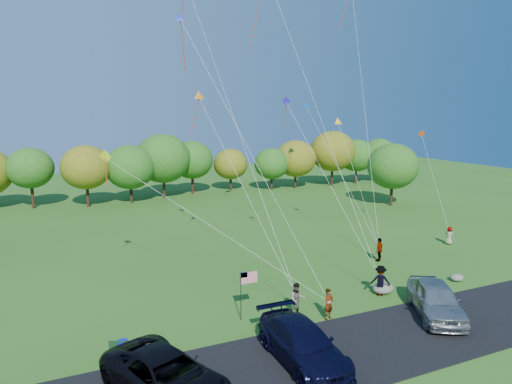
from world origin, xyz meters
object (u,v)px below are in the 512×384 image
(flyer_c, at_px, (380,281))
(trash_barrel, at_px, (123,349))
(flyer_d, at_px, (379,250))
(flyer_b, at_px, (297,299))
(minivan_navy, at_px, (303,344))
(minivan_silver, at_px, (436,299))
(flyer_e, at_px, (449,236))
(minivan_dark, at_px, (167,377))
(park_bench, at_px, (126,349))
(flyer_a, at_px, (329,304))

(flyer_c, relative_size, trash_barrel, 2.36)
(flyer_d, bearing_deg, flyer_b, -1.52)
(minivan_navy, distance_m, trash_barrel, 8.24)
(minivan_silver, bearing_deg, flyer_d, 98.09)
(minivan_silver, relative_size, trash_barrel, 6.80)
(minivan_silver, bearing_deg, trash_barrel, -160.58)
(flyer_b, relative_size, flyer_d, 1.00)
(flyer_e, bearing_deg, minivan_dark, 86.82)
(minivan_silver, bearing_deg, minivan_dark, -146.88)
(trash_barrel, bearing_deg, park_bench, -52.26)
(flyer_b, bearing_deg, minivan_silver, -6.36)
(minivan_dark, distance_m, flyer_d, 21.06)
(minivan_silver, height_order, flyer_b, minivan_silver)
(flyer_b, distance_m, flyer_c, 5.98)
(minivan_dark, height_order, trash_barrel, minivan_dark)
(flyer_b, xyz_separation_m, trash_barrel, (-9.50, -0.66, -0.50))
(flyer_e, xyz_separation_m, trash_barrel, (-27.93, -7.26, -0.37))
(flyer_d, relative_size, flyer_e, 1.17)
(minivan_dark, height_order, flyer_c, flyer_c)
(flyer_a, distance_m, trash_barrel, 10.81)
(trash_barrel, bearing_deg, minivan_dark, -73.49)
(flyer_e, xyz_separation_m, park_bench, (-27.80, -7.43, -0.30))
(minivan_silver, xyz_separation_m, flyer_d, (3.32, 8.84, -0.09))
(flyer_a, distance_m, flyer_b, 1.77)
(flyer_d, xyz_separation_m, trash_barrel, (-19.66, -6.17, -0.50))
(flyer_a, height_order, flyer_c, flyer_c)
(minivan_navy, xyz_separation_m, minivan_silver, (9.04, 1.12, 0.07))
(flyer_c, bearing_deg, minivan_silver, 138.75)
(minivan_silver, bearing_deg, flyer_a, -172.12)
(flyer_a, relative_size, park_bench, 1.10)
(flyer_a, bearing_deg, park_bench, 158.19)
(flyer_a, height_order, flyer_d, flyer_d)
(flyer_c, relative_size, park_bench, 1.21)
(minivan_navy, distance_m, flyer_c, 9.43)
(trash_barrel, bearing_deg, flyer_a, -2.94)
(park_bench, height_order, trash_barrel, park_bench)
(minivan_navy, relative_size, flyer_e, 3.81)
(minivan_dark, bearing_deg, minivan_silver, -16.91)
(minivan_silver, relative_size, flyer_e, 3.53)
(minivan_navy, bearing_deg, minivan_dark, -178.93)
(minivan_silver, height_order, flyer_a, minivan_silver)
(minivan_navy, distance_m, flyer_a, 4.75)
(minivan_silver, distance_m, park_bench, 16.41)
(minivan_silver, bearing_deg, flyer_b, -177.27)
(flyer_c, height_order, flyer_e, flyer_c)
(park_bench, bearing_deg, flyer_e, 39.75)
(flyer_c, xyz_separation_m, park_bench, (-15.34, -1.09, -0.47))
(park_bench, distance_m, trash_barrel, 0.23)
(minivan_navy, height_order, flyer_d, flyer_d)
(minivan_silver, bearing_deg, minivan_navy, -144.24)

